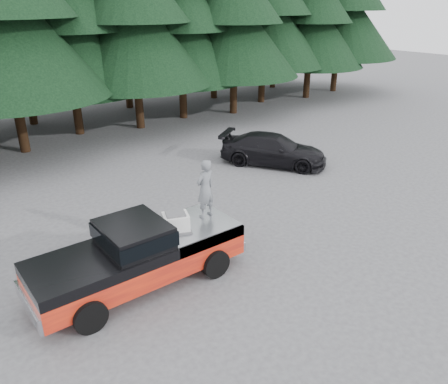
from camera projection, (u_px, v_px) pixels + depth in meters
ground at (199, 267)px, 12.97m from camera, size 120.00×120.00×0.00m
pickup_truck at (140, 263)px, 11.97m from camera, size 6.00×2.04×1.33m
truck_cab at (133, 233)px, 11.52m from camera, size 1.66×1.90×0.59m
air_compressor at (176, 223)px, 12.18m from camera, size 0.87×0.80×0.48m
man_on_bed at (205, 189)px, 12.74m from camera, size 0.72×0.53×1.79m
parked_car at (273, 150)px, 20.84m from camera, size 4.49×5.33×1.46m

